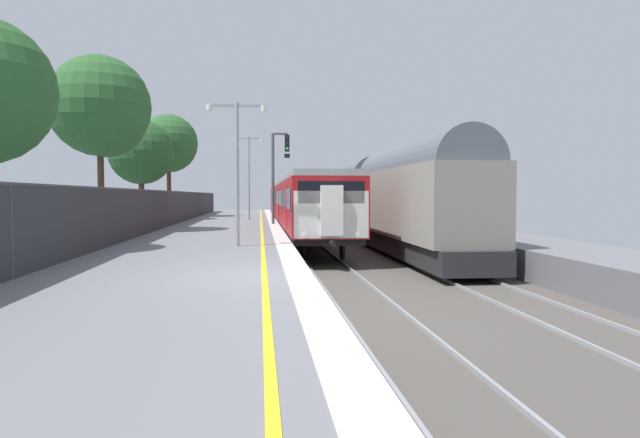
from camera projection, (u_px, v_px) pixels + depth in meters
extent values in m
cube|color=slate|center=(161.00, 301.00, 11.62)|extent=(6.40, 110.00, 1.00)
cube|color=silver|center=(300.00, 275.00, 11.91)|extent=(0.60, 110.00, 0.01)
cube|color=yellow|center=(264.00, 275.00, 11.83)|extent=(0.12, 110.00, 0.01)
cube|color=#4C4742|center=(555.00, 319.00, 12.58)|extent=(11.00, 110.00, 0.20)
cube|color=gray|center=(345.00, 318.00, 12.06)|extent=(0.07, 110.00, 0.08)
cube|color=gray|center=(409.00, 317.00, 12.22)|extent=(0.07, 110.00, 0.08)
cube|color=gray|center=(521.00, 314.00, 12.49)|extent=(0.07, 110.00, 0.08)
cube|color=gray|center=(581.00, 313.00, 12.65)|extent=(0.07, 110.00, 0.08)
cube|color=maroon|center=(308.00, 204.00, 29.41)|extent=(2.80, 19.25, 2.30)
cube|color=black|center=(308.00, 228.00, 29.46)|extent=(2.64, 18.65, 0.25)
cube|color=gray|center=(308.00, 180.00, 29.35)|extent=(2.68, 19.25, 0.24)
cube|color=black|center=(281.00, 198.00, 29.24)|extent=(0.02, 17.65, 0.84)
cube|color=red|center=(286.00, 208.00, 24.48)|extent=(0.03, 1.10, 1.90)
cube|color=red|center=(278.00, 204.00, 34.04)|extent=(0.03, 1.10, 1.90)
cylinder|color=black|center=(304.00, 250.00, 22.42)|extent=(0.12, 0.84, 0.84)
cylinder|color=black|center=(342.00, 250.00, 22.59)|extent=(0.12, 0.84, 0.84)
cylinder|color=black|center=(287.00, 229.00, 36.37)|extent=(0.12, 0.84, 0.84)
cylinder|color=black|center=(311.00, 229.00, 36.54)|extent=(0.12, 0.84, 0.84)
cube|color=maroon|center=(289.00, 200.00, 49.12)|extent=(2.80, 19.25, 2.30)
cube|color=black|center=(289.00, 215.00, 49.18)|extent=(2.64, 18.65, 0.25)
cube|color=gray|center=(289.00, 186.00, 49.07)|extent=(2.68, 19.25, 0.24)
cube|color=black|center=(273.00, 197.00, 48.96)|extent=(0.02, 17.65, 0.84)
cube|color=red|center=(274.00, 202.00, 44.20)|extent=(0.03, 1.10, 1.90)
cube|color=red|center=(271.00, 201.00, 53.76)|extent=(0.03, 1.10, 1.90)
cylinder|color=black|center=(283.00, 225.00, 42.14)|extent=(0.12, 0.84, 0.84)
cylinder|color=black|center=(304.00, 225.00, 42.30)|extent=(0.12, 0.84, 0.84)
cylinder|color=black|center=(277.00, 217.00, 56.09)|extent=(0.12, 0.84, 0.84)
cylinder|color=black|center=(293.00, 217.00, 56.26)|extent=(0.12, 0.84, 0.84)
cube|color=silver|center=(331.00, 215.00, 19.89)|extent=(2.70, 0.10, 1.70)
cube|color=black|center=(331.00, 192.00, 19.85)|extent=(2.40, 0.08, 0.80)
cube|color=silver|center=(332.00, 211.00, 19.75)|extent=(0.80, 0.24, 1.80)
cylinder|color=white|center=(305.00, 236.00, 19.76)|extent=(0.18, 0.06, 0.18)
cylinder|color=white|center=(358.00, 235.00, 19.97)|extent=(0.18, 0.06, 0.18)
cylinder|color=black|center=(332.00, 243.00, 19.65)|extent=(0.20, 0.35, 0.20)
cube|color=black|center=(289.00, 183.00, 49.06)|extent=(0.60, 0.90, 0.20)
cube|color=#232326|center=(414.00, 244.00, 23.75)|extent=(2.30, 14.33, 0.79)
cube|color=gray|center=(414.00, 203.00, 23.67)|extent=(2.60, 13.53, 2.76)
cylinder|color=#515660|center=(414.00, 170.00, 23.61)|extent=(2.39, 13.13, 2.39)
cylinder|color=black|center=(434.00, 262.00, 18.54)|extent=(0.12, 0.84, 0.84)
cylinder|color=black|center=(479.00, 261.00, 18.71)|extent=(0.12, 0.84, 0.84)
cylinder|color=black|center=(372.00, 238.00, 28.80)|extent=(0.12, 0.84, 0.84)
cylinder|color=black|center=(401.00, 238.00, 28.97)|extent=(0.12, 0.84, 0.84)
cube|color=#232326|center=(354.00, 225.00, 38.77)|extent=(2.30, 14.33, 0.79)
cube|color=gray|center=(354.00, 200.00, 38.70)|extent=(2.60, 13.53, 2.76)
cylinder|color=#515660|center=(354.00, 180.00, 38.64)|extent=(2.39, 13.13, 2.39)
cylinder|color=black|center=(356.00, 232.00, 33.57)|extent=(0.12, 0.84, 0.84)
cylinder|color=black|center=(381.00, 232.00, 33.73)|extent=(0.12, 0.84, 0.84)
cylinder|color=black|center=(333.00, 224.00, 43.83)|extent=(0.12, 0.84, 0.84)
cylinder|color=black|center=(353.00, 223.00, 43.99)|extent=(0.12, 0.84, 0.84)
cube|color=#232326|center=(328.00, 217.00, 53.80)|extent=(2.30, 14.33, 0.79)
cube|color=gray|center=(328.00, 199.00, 53.73)|extent=(2.60, 13.53, 2.76)
cylinder|color=#515660|center=(328.00, 184.00, 53.67)|extent=(2.39, 13.13, 2.39)
cylinder|color=black|center=(326.00, 221.00, 48.59)|extent=(0.12, 0.84, 0.84)
cylinder|color=black|center=(344.00, 221.00, 48.76)|extent=(0.12, 0.84, 0.84)
cylinder|color=black|center=(315.00, 216.00, 58.85)|extent=(0.12, 0.84, 0.84)
cylinder|color=black|center=(329.00, 216.00, 59.02)|extent=(0.12, 0.84, 0.84)
cube|color=#232326|center=(313.00, 212.00, 68.83)|extent=(2.30, 14.33, 0.79)
cube|color=gray|center=(313.00, 198.00, 68.76)|extent=(2.60, 13.53, 2.76)
cylinder|color=#515660|center=(313.00, 187.00, 68.70)|extent=(2.39, 13.13, 2.39)
cylinder|color=black|center=(310.00, 215.00, 63.62)|extent=(0.12, 0.84, 0.84)
cylinder|color=black|center=(324.00, 215.00, 63.79)|extent=(0.12, 0.84, 0.84)
cylinder|color=black|center=(303.00, 212.00, 73.88)|extent=(0.12, 0.84, 0.84)
cylinder|color=black|center=(315.00, 212.00, 74.05)|extent=(0.12, 0.84, 0.84)
cylinder|color=#47474C|center=(273.00, 179.00, 33.28)|extent=(0.18, 0.18, 5.38)
cube|color=#47474C|center=(280.00, 134.00, 33.21)|extent=(0.90, 0.12, 0.12)
cube|color=black|center=(287.00, 143.00, 33.28)|extent=(0.28, 0.20, 1.00)
cylinder|color=black|center=(287.00, 138.00, 33.15)|extent=(0.16, 0.04, 0.16)
cylinder|color=black|center=(287.00, 143.00, 33.16)|extent=(0.16, 0.04, 0.16)
cylinder|color=#19D83F|center=(287.00, 148.00, 33.17)|extent=(0.16, 0.04, 0.16)
cube|color=black|center=(287.00, 156.00, 33.31)|extent=(0.32, 0.16, 0.24)
cylinder|color=#93999E|center=(237.00, 175.00, 18.68)|extent=(0.14, 0.14, 4.81)
cube|color=#93999E|center=(250.00, 106.00, 18.63)|extent=(0.90, 0.08, 0.08)
cylinder|color=silver|center=(264.00, 108.00, 18.68)|extent=(0.20, 0.20, 0.18)
cube|color=#93999E|center=(223.00, 105.00, 18.53)|extent=(0.90, 0.08, 0.08)
cylinder|color=silver|center=(209.00, 108.00, 18.48)|extent=(0.20, 0.20, 0.18)
cylinder|color=#93999E|center=(249.00, 179.00, 38.80)|extent=(0.14, 0.14, 5.79)
cube|color=#93999E|center=(255.00, 138.00, 38.73)|extent=(0.90, 0.08, 0.08)
cylinder|color=silver|center=(262.00, 140.00, 38.78)|extent=(0.20, 0.20, 0.18)
cube|color=#93999E|center=(242.00, 138.00, 38.63)|extent=(0.90, 0.08, 0.08)
cylinder|color=silver|center=(236.00, 139.00, 38.59)|extent=(0.20, 0.20, 0.18)
cube|color=#282B2D|center=(11.00, 232.00, 11.24)|extent=(0.03, 99.00, 1.94)
cube|color=#38383D|center=(10.00, 184.00, 11.20)|extent=(0.06, 99.00, 0.06)
cylinder|color=#38383D|center=(11.00, 232.00, 11.24)|extent=(0.07, 0.07, 1.94)
cylinder|color=#38383D|center=(137.00, 213.00, 22.85)|extent=(0.07, 0.07, 1.94)
cylinder|color=#38383D|center=(179.00, 207.00, 34.46)|extent=(0.07, 0.07, 1.94)
cylinder|color=#38383D|center=(199.00, 204.00, 46.07)|extent=(0.07, 0.07, 1.94)
cylinder|color=#38383D|center=(211.00, 203.00, 57.68)|extent=(0.07, 0.07, 1.94)
cylinder|color=#473323|center=(142.00, 195.00, 38.99)|extent=(0.39, 0.39, 3.51)
sphere|color=#234C23|center=(141.00, 152.00, 38.87)|extent=(4.53, 4.53, 4.53)
sphere|color=#234C23|center=(141.00, 160.00, 39.08)|extent=(3.15, 3.15, 3.15)
cylinder|color=#473323|center=(169.00, 188.00, 44.75)|extent=(0.34, 0.34, 4.61)
sphere|color=#285628|center=(169.00, 143.00, 44.60)|extent=(4.65, 4.65, 4.65)
sphere|color=#285628|center=(162.00, 151.00, 44.76)|extent=(2.58, 2.58, 2.58)
cylinder|color=#473323|center=(101.00, 183.00, 26.32)|extent=(0.30, 0.30, 4.62)
sphere|color=#285628|center=(100.00, 106.00, 26.17)|extent=(4.73, 4.73, 4.73)
sphere|color=#285628|center=(106.00, 118.00, 25.85)|extent=(3.69, 3.69, 3.69)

